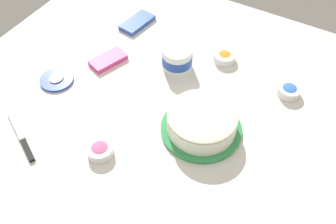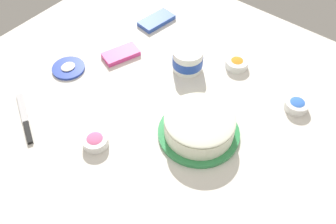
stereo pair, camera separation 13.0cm
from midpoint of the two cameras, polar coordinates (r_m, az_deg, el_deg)
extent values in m
plane|color=silver|center=(1.35, 0.40, 0.06)|extent=(1.54, 1.54, 0.00)
cylinder|color=#339351|center=(1.29, 7.48, -3.27)|extent=(0.27, 0.27, 0.01)
cylinder|color=#DBB77A|center=(1.27, 7.63, -2.39)|extent=(0.21, 0.21, 0.05)
cylinder|color=white|center=(1.26, 7.65, -2.25)|extent=(0.23, 0.23, 0.06)
ellipsoid|color=white|center=(1.23, 7.82, -1.22)|extent=(0.23, 0.23, 0.02)
cylinder|color=white|center=(1.48, 5.50, 7.68)|extent=(0.12, 0.12, 0.09)
cylinder|color=#2347B2|center=(1.48, 5.48, 7.55)|extent=(0.12, 0.12, 0.04)
cylinder|color=white|center=(1.45, 5.61, 8.79)|extent=(0.10, 0.10, 0.01)
cylinder|color=#233DAD|center=(1.53, -12.28, 6.27)|extent=(0.13, 0.13, 0.01)
ellipsoid|color=white|center=(1.52, -12.33, 6.49)|extent=(0.06, 0.05, 0.01)
cube|color=silver|center=(1.42, -18.51, 0.42)|extent=(0.09, 0.13, 0.00)
cube|color=black|center=(1.34, -17.59, -3.09)|extent=(0.06, 0.09, 0.01)
cylinder|color=white|center=(1.26, -7.89, -4.54)|extent=(0.08, 0.08, 0.03)
cylinder|color=pink|center=(1.26, -7.92, -4.40)|extent=(0.07, 0.07, 0.01)
ellipsoid|color=pink|center=(1.25, -7.95, -4.21)|extent=(0.06, 0.06, 0.02)
cylinder|color=white|center=(1.44, 21.09, 0.81)|extent=(0.08, 0.08, 0.03)
cylinder|color=blue|center=(1.44, 21.14, 0.93)|extent=(0.07, 0.07, 0.01)
ellipsoid|color=blue|center=(1.43, 21.22, 1.11)|extent=(0.06, 0.06, 0.02)
cylinder|color=white|center=(1.53, 12.62, 6.95)|extent=(0.09, 0.09, 0.03)
cylinder|color=orange|center=(1.53, 12.64, 7.02)|extent=(0.07, 0.07, 0.01)
ellipsoid|color=orange|center=(1.53, 12.68, 7.22)|extent=(0.06, 0.06, 0.02)
cube|color=#E53D8E|center=(1.55, -4.65, 8.46)|extent=(0.16, 0.12, 0.02)
cube|color=#2D51B2|center=(1.72, 0.49, 13.39)|extent=(0.17, 0.10, 0.02)
camera|label=1|loc=(0.07, -87.13, 3.39)|focal=40.88mm
camera|label=2|loc=(0.07, 92.87, -3.39)|focal=40.88mm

